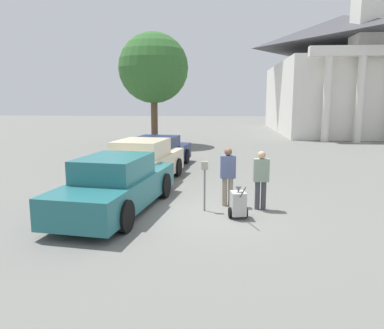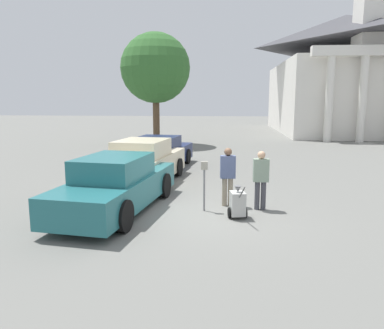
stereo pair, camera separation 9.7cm
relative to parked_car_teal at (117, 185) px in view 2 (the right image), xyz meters
name	(u,v)px [view 2 (the right image)]	position (x,y,z in m)	size (l,w,h in m)	color
ground_plane	(202,213)	(2.33, -0.01, -0.71)	(120.00, 120.00, 0.00)	slate
parked_car_teal	(117,185)	(0.00, 0.00, 0.00)	(2.46, 5.32, 1.53)	#23666B
parked_car_cream	(144,163)	(0.00, 3.40, 0.03)	(2.47, 5.03, 1.60)	beige
parked_car_navy	(158,154)	(0.00, 6.21, -0.04)	(2.61, 5.50, 1.43)	#19234C
parking_meter	(204,177)	(2.37, 0.18, 0.24)	(0.18, 0.09, 1.37)	slate
person_worker	(228,173)	(3.01, 0.74, 0.24)	(0.44, 0.27, 1.68)	gray
person_supervisor	(261,177)	(3.91, 0.44, 0.22)	(0.43, 0.23, 1.64)	#3F3F47
equipment_cart	(238,203)	(3.26, -0.38, -0.32)	(0.51, 1.00, 1.00)	#B2B2AD
church	(344,72)	(13.72, 26.64, 4.78)	(11.65, 17.83, 21.27)	silver
shade_tree	(155,68)	(-1.65, 15.01, 4.30)	(4.53, 4.53, 7.30)	brown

